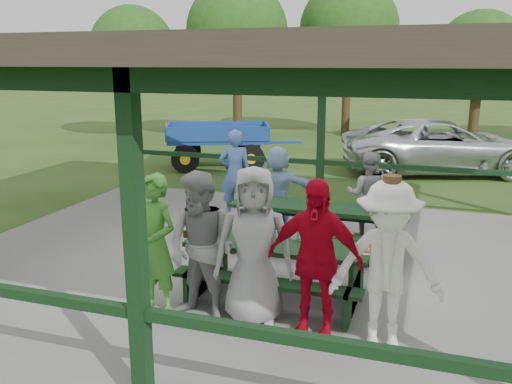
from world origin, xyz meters
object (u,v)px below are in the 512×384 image
(farm_trailer, at_px, (218,144))
(spectator_grey, at_px, (368,195))
(contestant_green, at_px, (156,244))
(contestant_red, at_px, (315,260))
(contestant_white_fedora, at_px, (387,266))
(picnic_table_far, at_px, (314,221))
(spectator_blue, at_px, (235,173))
(spectator_lblue, at_px, (277,188))
(contestant_grey_mid, at_px, (254,247))
(picnic_table_near, at_px, (278,263))
(pickup_truck, at_px, (441,146))
(contestant_grey_left, at_px, (201,248))

(farm_trailer, bearing_deg, spectator_grey, -69.91)
(contestant_green, height_order, contestant_red, contestant_red)
(contestant_white_fedora, bearing_deg, picnic_table_far, 108.18)
(picnic_table_far, distance_m, spectator_blue, 2.44)
(picnic_table_far, distance_m, contestant_green, 3.19)
(contestant_white_fedora, distance_m, spectator_lblue, 4.39)
(contestant_white_fedora, relative_size, spectator_grey, 1.25)
(contestant_red, relative_size, spectator_blue, 1.05)
(picnic_table_far, height_order, contestant_grey_mid, contestant_grey_mid)
(contestant_white_fedora, distance_m, spectator_grey, 3.85)
(picnic_table_near, bearing_deg, spectator_blue, 118.79)
(pickup_truck, bearing_deg, contestant_grey_left, 148.69)
(contestant_grey_mid, bearing_deg, picnic_table_far, 71.14)
(contestant_green, relative_size, contestant_grey_mid, 0.92)
(contestant_grey_left, bearing_deg, contestant_grey_mid, 27.26)
(picnic_table_near, relative_size, contestant_white_fedora, 1.24)
(picnic_table_near, relative_size, contestant_grey_left, 1.30)
(spectator_lblue, bearing_deg, spectator_grey, 169.11)
(pickup_truck, bearing_deg, spectator_lblue, 140.27)
(contestant_green, distance_m, contestant_grey_mid, 1.23)
(spectator_grey, xyz_separation_m, farm_trailer, (-5.14, 5.62, -0.16))
(contestant_grey_mid, height_order, spectator_lblue, contestant_grey_mid)
(contestant_grey_left, bearing_deg, spectator_grey, 82.23)
(picnic_table_far, xyz_separation_m, spectator_grey, (0.74, 0.93, 0.28))
(contestant_grey_mid, bearing_deg, contestant_white_fedora, -20.06)
(spectator_grey, distance_m, pickup_truck, 6.96)
(spectator_blue, relative_size, pickup_truck, 0.32)
(contestant_grey_left, xyz_separation_m, contestant_grey_mid, (0.59, 0.15, 0.04))
(contestant_red, bearing_deg, spectator_blue, 123.88)
(spectator_blue, bearing_deg, contestant_green, 76.27)
(contestant_white_fedora, bearing_deg, contestant_red, 173.64)
(spectator_lblue, xyz_separation_m, spectator_grey, (1.63, 0.05, -0.02))
(contestant_white_fedora, distance_m, farm_trailer, 11.06)
(contestant_green, bearing_deg, spectator_lblue, 101.04)
(picnic_table_near, height_order, spectator_grey, spectator_grey)
(spectator_grey, bearing_deg, contestant_white_fedora, 98.07)
(contestant_grey_mid, bearing_deg, spectator_blue, 96.76)
(spectator_blue, height_order, pickup_truck, spectator_blue)
(contestant_green, relative_size, contestant_grey_left, 0.96)
(contestant_white_fedora, bearing_deg, farm_trailer, 113.61)
(contestant_grey_mid, relative_size, spectator_blue, 1.08)
(picnic_table_near, xyz_separation_m, contestant_grey_left, (-0.66, -0.92, 0.44))
(picnic_table_near, xyz_separation_m, spectator_grey, (0.78, 2.93, 0.30))
(contestant_grey_mid, height_order, contestant_red, contestant_grey_mid)
(contestant_red, bearing_deg, contestant_white_fedora, 4.90)
(contestant_white_fedora, relative_size, spectator_blue, 1.09)
(contestant_green, bearing_deg, picnic_table_near, 51.75)
(contestant_white_fedora, bearing_deg, contestant_green, 172.10)
(contestant_grey_mid, height_order, spectator_blue, contestant_grey_mid)
(picnic_table_near, height_order, contestant_red, contestant_red)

